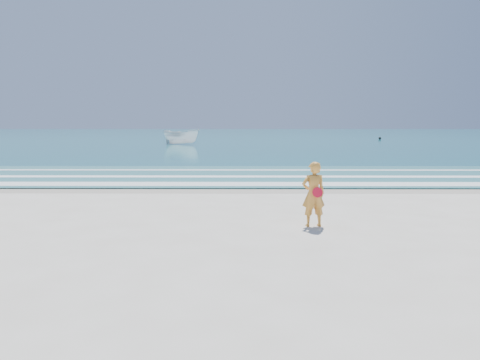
{
  "coord_description": "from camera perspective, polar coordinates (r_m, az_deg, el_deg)",
  "views": [
    {
      "loc": [
        0.2,
        -10.3,
        2.75
      ],
      "look_at": [
        0.12,
        4.0,
        1.0
      ],
      "focal_mm": 35.0,
      "sensor_mm": 36.0,
      "label": 1
    }
  ],
  "objects": [
    {
      "name": "buoy",
      "position": [
        80.07,
        16.68,
        4.9
      ],
      "size": [
        0.44,
        0.44,
        0.44
      ],
      "primitive_type": "sphere",
      "color": "black",
      "rests_on": "ocean"
    },
    {
      "name": "wet_sand",
      "position": [
        19.5,
        -0.27,
        -1.13
      ],
      "size": [
        400.0,
        2.4,
        0.0
      ],
      "primitive_type": "cube",
      "color": "#B2A893",
      "rests_on": "ground"
    },
    {
      "name": "foam_mid",
      "position": [
        23.66,
        -0.16,
        0.43
      ],
      "size": [
        400.0,
        0.9,
        0.01
      ],
      "primitive_type": "cube",
      "color": "white",
      "rests_on": "shallow"
    },
    {
      "name": "foam_far",
      "position": [
        26.94,
        -0.1,
        1.23
      ],
      "size": [
        400.0,
        0.6,
        0.01
      ],
      "primitive_type": "cube",
      "color": "white",
      "rests_on": "shallow"
    },
    {
      "name": "ocean",
      "position": [
        115.33,
        0.24,
        5.62
      ],
      "size": [
        400.0,
        190.0,
        0.04
      ],
      "primitive_type": "cube",
      "color": "#19727F",
      "rests_on": "ground"
    },
    {
      "name": "ground",
      "position": [
        10.66,
        -0.78,
        -7.97
      ],
      "size": [
        400.0,
        400.0,
        0.0
      ],
      "primitive_type": "plane",
      "color": "silver",
      "rests_on": "ground"
    },
    {
      "name": "shallow",
      "position": [
        24.45,
        -0.14,
        0.62
      ],
      "size": [
        400.0,
        10.0,
        0.01
      ],
      "primitive_type": "cube",
      "color": "#59B7AD",
      "rests_on": "ocean"
    },
    {
      "name": "woman",
      "position": [
        12.58,
        8.94,
        -1.71
      ],
      "size": [
        0.69,
        0.51,
        1.74
      ],
      "color": "orange",
      "rests_on": "ground"
    },
    {
      "name": "boat",
      "position": [
        59.56,
        -7.16,
        5.27
      ],
      "size": [
        5.47,
        3.76,
        1.98
      ],
      "primitive_type": "imported",
      "rotation": [
        0.0,
        0.0,
        1.17
      ],
      "color": "white",
      "rests_on": "ocean"
    },
    {
      "name": "foam_near",
      "position": [
        20.78,
        -0.23,
        -0.48
      ],
      "size": [
        400.0,
        1.4,
        0.01
      ],
      "primitive_type": "cube",
      "color": "white",
      "rests_on": "shallow"
    }
  ]
}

